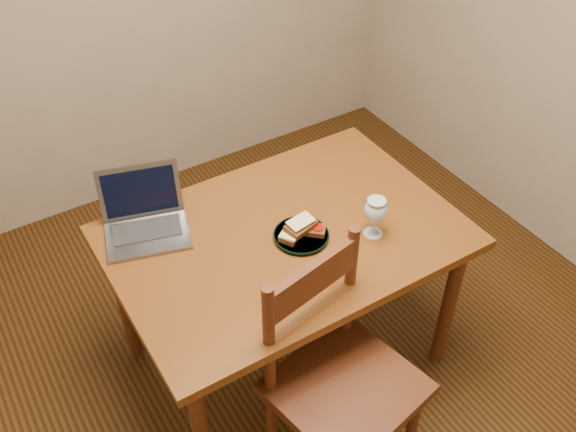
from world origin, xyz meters
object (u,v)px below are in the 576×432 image
laptop (144,215)px  chair (341,373)px  plate (301,236)px  table (286,250)px  milk_glass (375,217)px

laptop → chair: bearing=-51.8°
laptop → plate: bearing=-21.9°
table → milk_glass: (0.28, -0.18, 0.17)m
plate → laptop: size_ratio=0.56×
milk_glass → table: bearing=147.4°
milk_glass → laptop: laptop is taller
chair → milk_glass: (0.37, 0.34, 0.28)m
table → plate: (0.04, -0.05, 0.09)m
chair → plate: (0.13, 0.46, 0.21)m
table → plate: bearing=-54.3°
table → milk_glass: bearing=-32.6°
milk_glass → plate: bearing=152.4°
table → laptop: laptop is taller
milk_glass → laptop: size_ratio=0.45×
milk_glass → laptop: (-0.71, 0.49, -0.02)m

